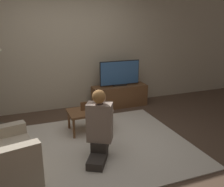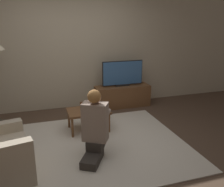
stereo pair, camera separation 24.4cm
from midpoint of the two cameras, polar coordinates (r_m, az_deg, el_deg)
ground_plane at (r=3.93m, az=-2.20°, el=-12.04°), size 10.00×10.00×0.00m
wall_back at (r=5.35m, az=-8.01°, el=10.35°), size 10.00×0.06×2.60m
rug at (r=3.92m, az=-2.20°, el=-11.94°), size 2.79×2.34×0.02m
tv_stand at (r=5.53m, az=3.66°, el=-0.60°), size 1.20×0.38×0.47m
tv at (r=5.40m, az=3.74°, el=4.62°), size 0.91×0.08×0.55m
coffee_table at (r=4.31m, az=-3.82°, el=-4.40°), size 0.70×0.48×0.38m
person_kneeling at (r=3.43m, az=-1.89°, el=-7.31°), size 0.61×0.81×0.98m
picture_frame at (r=4.28m, az=-4.99°, el=-2.82°), size 0.11×0.01×0.15m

